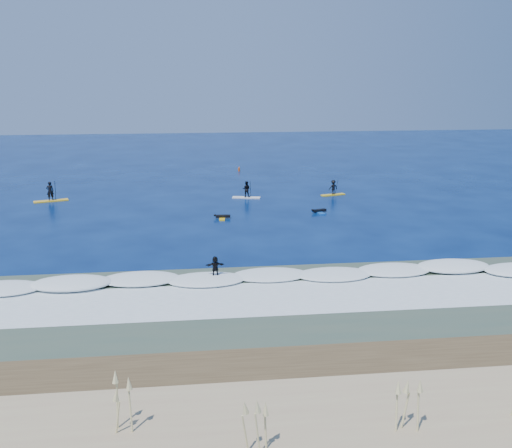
{
  "coord_description": "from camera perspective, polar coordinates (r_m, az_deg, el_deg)",
  "views": [
    {
      "loc": [
        -3.73,
        -42.8,
        12.34
      ],
      "look_at": [
        1.34,
        1.13,
        0.6
      ],
      "focal_mm": 40.0,
      "sensor_mm": 36.0,
      "label": 1
    }
  ],
  "objects": [
    {
      "name": "dune_grass",
      "position": [
        19.33,
        5.93,
        -18.09
      ],
      "size": [
        40.0,
        4.0,
        1.7
      ],
      "primitive_type": null,
      "color": "#DDCD88",
      "rests_on": "dune"
    },
    {
      "name": "sup_paddler_right",
      "position": [
        59.91,
        7.72,
        3.54
      ],
      "size": [
        2.69,
        1.34,
        1.83
      ],
      "rotation": [
        0.0,
        0.0,
        0.28
      ],
      "color": "gold",
      "rests_on": "ground"
    },
    {
      "name": "wet_sand_strip",
      "position": [
        24.89,
        3.02,
        -14.87
      ],
      "size": [
        90.0,
        5.0,
        0.08
      ],
      "primitive_type": "cube",
      "color": "#453420",
      "rests_on": "ground"
    },
    {
      "name": "whitewater",
      "position": [
        32.47,
        0.52,
        -7.47
      ],
      "size": [
        34.0,
        5.0,
        0.02
      ],
      "primitive_type": "cube",
      "color": "silver",
      "rests_on": "ground"
    },
    {
      "name": "shallow_water",
      "position": [
        31.55,
        0.75,
        -8.15
      ],
      "size": [
        90.0,
        13.0,
        0.01
      ],
      "primitive_type": "cube",
      "color": "#384D3E",
      "rests_on": "ground"
    },
    {
      "name": "wave_surfer",
      "position": [
        35.15,
        -4.1,
        -4.38
      ],
      "size": [
        1.89,
        0.64,
        1.35
      ],
      "rotation": [
        0.0,
        0.0,
        0.07
      ],
      "color": "white",
      "rests_on": "breaking_wave"
    },
    {
      "name": "prone_paddler_near",
      "position": [
        50.0,
        -3.4,
        0.71
      ],
      "size": [
        1.46,
        1.86,
        0.38
      ],
      "rotation": [
        0.0,
        0.0,
        1.51
      ],
      "color": "yellow",
      "rests_on": "ground"
    },
    {
      "name": "prone_paddler_far",
      "position": [
        52.32,
        6.29,
        1.28
      ],
      "size": [
        1.47,
        1.92,
        0.39
      ],
      "rotation": [
        0.0,
        0.0,
        1.84
      ],
      "color": "blue",
      "rests_on": "ground"
    },
    {
      "name": "sup_paddler_left",
      "position": [
        60.06,
        -19.87,
        2.82
      ],
      "size": [
        3.37,
        1.81,
        2.3
      ],
      "rotation": [
        0.0,
        0.0,
        0.32
      ],
      "color": "yellow",
      "rests_on": "ground"
    },
    {
      "name": "sup_paddler_center",
      "position": [
        58.01,
        -0.97,
        3.34
      ],
      "size": [
        2.93,
        1.32,
        2.0
      ],
      "rotation": [
        0.0,
        0.0,
        -0.22
      ],
      "color": "white",
      "rests_on": "ground"
    },
    {
      "name": "ground",
      "position": [
        44.7,
        -1.54,
        -1.16
      ],
      "size": [
        160.0,
        160.0,
        0.0
      ],
      "primitive_type": "plane",
      "color": "#03143F",
      "rests_on": "ground"
    },
    {
      "name": "breaking_wave",
      "position": [
        35.24,
        -0.08,
        -5.63
      ],
      "size": [
        40.0,
        6.0,
        0.3
      ],
      "primitive_type": "cube",
      "color": "white",
      "rests_on": "ground"
    },
    {
      "name": "marker_buoy",
      "position": [
        74.28,
        -1.71,
        5.52
      ],
      "size": [
        0.27,
        0.27,
        0.64
      ],
      "rotation": [
        0.0,
        0.0,
        -0.12
      ],
      "color": "#CE4D12",
      "rests_on": "ground"
    }
  ]
}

